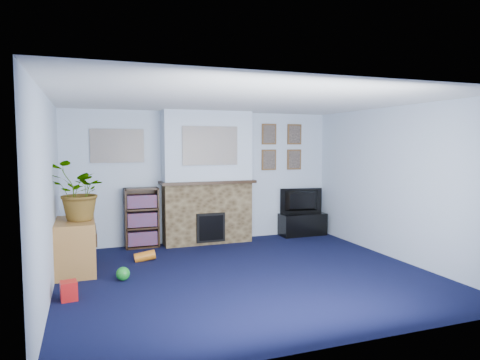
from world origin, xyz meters
name	(u,v)px	position (x,y,z in m)	size (l,w,h in m)	color
floor	(247,275)	(0.00, 0.00, 0.00)	(5.00, 4.50, 0.01)	black
ceiling	(248,100)	(0.00, 0.00, 2.40)	(5.00, 4.50, 0.01)	white
wall_back	(204,177)	(0.00, 2.25, 1.20)	(5.00, 0.04, 2.40)	silver
wall_front	(339,215)	(0.00, -2.25, 1.20)	(5.00, 0.04, 2.40)	silver
wall_left	(48,197)	(-2.50, 0.00, 1.20)	(0.04, 4.50, 2.40)	silver
wall_right	(396,183)	(2.50, 0.00, 1.20)	(0.04, 4.50, 2.40)	silver
chimney_breast	(207,179)	(0.00, 2.05, 1.18)	(1.72, 0.50, 2.40)	brown
collage_main	(210,146)	(0.00, 1.84, 1.78)	(1.00, 0.03, 0.68)	gray
collage_left	(117,146)	(-1.55, 2.23, 1.78)	(0.90, 0.03, 0.58)	gray
portrait_tl	(269,134)	(1.30, 2.23, 2.00)	(0.30, 0.03, 0.40)	brown
portrait_tr	(294,134)	(1.85, 2.23, 2.00)	(0.30, 0.03, 0.40)	brown
portrait_bl	(269,160)	(1.30, 2.23, 1.50)	(0.30, 0.03, 0.40)	brown
portrait_br	(294,160)	(1.85, 2.23, 1.50)	(0.30, 0.03, 0.40)	brown
tv_stand	(303,224)	(1.95, 2.03, 0.23)	(0.91, 0.38, 0.43)	black
television	(302,201)	(1.95, 2.05, 0.68)	(0.86, 0.11, 0.49)	black
bookshelf	(142,219)	(-1.18, 2.11, 0.50)	(0.58, 0.28, 1.05)	black
sideboard	(76,247)	(-2.24, 0.96, 0.35)	(0.53, 0.95, 0.74)	#A16C33
potted_plant	(78,191)	(-2.19, 0.91, 1.16)	(0.75, 0.65, 0.84)	#26661E
mantel_clock	(209,177)	(0.02, 2.00, 1.22)	(0.11, 0.07, 0.15)	gold
mantel_candle	(225,176)	(0.32, 2.00, 1.23)	(0.05, 0.05, 0.16)	#B2BFC6
mantel_teddy	(174,178)	(-0.61, 2.00, 1.22)	(0.13, 0.13, 0.13)	gray
mantel_can	(242,176)	(0.66, 2.00, 1.21)	(0.05, 0.05, 0.11)	red
green_crate	(72,262)	(-2.30, 1.00, 0.14)	(0.38, 0.30, 0.30)	#198C26
toy_ball	(123,274)	(-1.65, 0.33, 0.09)	(0.18, 0.18, 0.18)	#198C26
toy_block	(69,291)	(-2.30, -0.20, 0.11)	(0.18, 0.18, 0.22)	red
toy_tube	(145,256)	(-1.25, 1.20, 0.07)	(0.15, 0.15, 0.32)	orange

